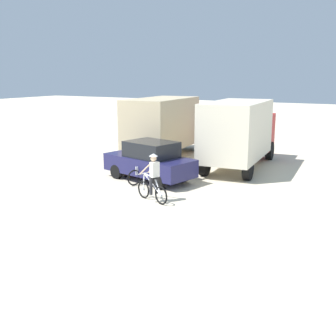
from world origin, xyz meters
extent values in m
plane|color=beige|center=(0.00, 0.00, 0.00)|extent=(120.00, 120.00, 0.00)
cube|color=#CCB78E|center=(-3.84, 9.41, 2.00)|extent=(2.74, 5.35, 2.70)
cube|color=#2D2D33|center=(-4.06, 12.80, 1.50)|extent=(2.30, 1.64, 2.00)
cube|color=black|center=(-4.11, 13.50, 1.85)|extent=(2.02, 0.22, 0.80)
cylinder|color=black|center=(-5.07, 12.63, 0.50)|extent=(0.39, 1.02, 1.00)
cylinder|color=black|center=(-3.04, 12.77, 0.50)|extent=(0.39, 1.02, 1.00)
cylinder|color=black|center=(-4.74, 7.65, 0.50)|extent=(0.39, 1.02, 1.00)
cylinder|color=black|center=(-2.70, 7.79, 0.50)|extent=(0.39, 1.02, 1.00)
cube|color=beige|center=(0.74, 8.74, 2.00)|extent=(2.80, 5.37, 2.70)
cube|color=#B21E1E|center=(0.47, 12.12, 1.50)|extent=(2.31, 1.67, 2.00)
cube|color=black|center=(0.42, 12.82, 1.85)|extent=(2.02, 0.24, 0.80)
cylinder|color=black|center=(-0.54, 11.94, 0.50)|extent=(0.40, 1.02, 1.00)
cylinder|color=black|center=(1.50, 12.11, 0.50)|extent=(0.40, 1.02, 1.00)
cylinder|color=black|center=(-0.15, 6.97, 0.50)|extent=(0.40, 1.02, 1.00)
cylinder|color=black|center=(1.89, 7.13, 0.50)|extent=(0.40, 1.02, 1.00)
cube|color=#1E1E4C|center=(-1.95, 4.98, 0.70)|extent=(4.50, 2.71, 0.76)
cube|color=black|center=(-1.80, 4.95, 1.42)|extent=(2.42, 2.06, 0.68)
cylinder|color=black|center=(-3.40, 4.54, 0.32)|extent=(0.67, 0.37, 0.64)
cylinder|color=black|center=(-3.03, 6.05, 0.32)|extent=(0.67, 0.37, 0.64)
cylinder|color=black|center=(-0.87, 3.91, 0.32)|extent=(0.67, 0.37, 0.64)
cylinder|color=black|center=(-0.50, 5.43, 0.32)|extent=(0.67, 0.37, 0.64)
torus|color=black|center=(-0.71, 2.54, 0.34)|extent=(0.66, 0.30, 0.68)
cylinder|color=silver|center=(-0.71, 2.54, 0.34)|extent=(0.10, 0.10, 0.08)
torus|color=black|center=(0.27, 2.16, 0.34)|extent=(0.66, 0.30, 0.68)
cylinder|color=silver|center=(0.27, 2.16, 0.34)|extent=(0.10, 0.10, 0.08)
cylinder|color=silver|center=(-0.19, 2.34, 0.66)|extent=(0.98, 0.41, 0.68)
cylinder|color=silver|center=(-0.36, 2.40, 0.94)|extent=(0.64, 0.28, 0.13)
cylinder|color=silver|center=(0.11, 2.22, 0.62)|extent=(0.38, 0.18, 0.59)
cylinder|color=silver|center=(-0.69, 2.53, 0.66)|extent=(0.11, 0.08, 0.64)
cylinder|color=silver|center=(-0.66, 2.52, 0.98)|extent=(0.22, 0.50, 0.04)
cube|color=black|center=(-0.05, 2.29, 0.93)|extent=(0.27, 0.20, 0.06)
cube|color=silver|center=(-0.07, 2.29, 1.24)|extent=(0.30, 0.37, 0.56)
sphere|color=beige|center=(-0.12, 2.31, 1.64)|extent=(0.22, 0.22, 0.22)
cone|color=silver|center=(-0.12, 2.31, 1.77)|extent=(0.32, 0.32, 0.10)
cylinder|color=#26262B|center=(-0.17, 2.19, 0.63)|extent=(0.12, 0.12, 0.66)
cylinder|color=#26262B|center=(-0.08, 2.44, 0.63)|extent=(0.12, 0.12, 0.66)
cylinder|color=beige|center=(-0.45, 2.24, 1.23)|extent=(0.62, 0.23, 0.53)
cylinder|color=beige|center=(-0.32, 2.58, 1.23)|extent=(0.59, 0.31, 0.53)
torus|color=black|center=(-1.63, 4.87, 0.34)|extent=(0.32, 0.65, 0.68)
torus|color=black|center=(-2.03, 3.90, 0.34)|extent=(0.32, 0.65, 0.68)
cube|color=silver|center=(-1.83, 4.39, 0.62)|extent=(0.38, 0.84, 0.36)
cylinder|color=silver|center=(-1.65, 4.83, 0.95)|extent=(0.48, 0.22, 0.04)
cube|color=olive|center=(-3.38, 5.55, 0.30)|extent=(0.81, 0.83, 0.59)
camera|label=1|loc=(7.40, -10.27, 4.60)|focal=44.23mm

